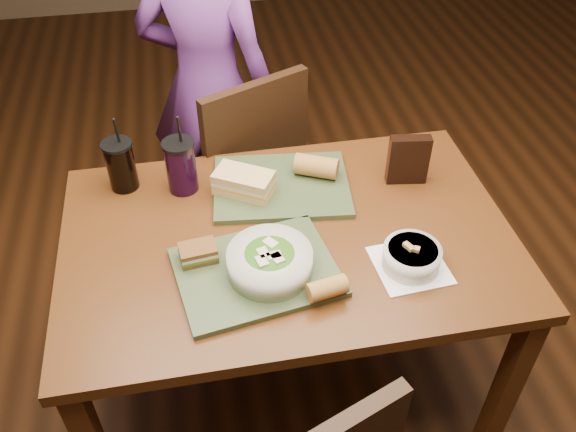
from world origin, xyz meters
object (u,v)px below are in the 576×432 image
(salad_bowl, at_px, (270,261))
(soup_bowl, at_px, (412,257))
(sandwich_near, at_px, (198,253))
(baguette_near, at_px, (327,288))
(tray_far, at_px, (282,186))
(chip_bag, at_px, (408,160))
(chair_far, at_px, (254,168))
(dining_table, at_px, (288,256))
(tray_near, at_px, (257,272))
(cup_berry, at_px, (181,166))
(diner, at_px, (208,86))
(sandwich_far, at_px, (244,183))
(cup_cola, at_px, (121,165))
(baguette_far, at_px, (316,166))

(salad_bowl, bearing_deg, soup_bowl, -5.48)
(sandwich_near, height_order, baguette_near, baguette_near)
(tray_far, xyz_separation_m, chip_bag, (0.40, -0.03, 0.07))
(chair_far, bearing_deg, sandwich_near, -109.51)
(dining_table, distance_m, tray_near, 0.21)
(soup_bowl, height_order, cup_berry, cup_berry)
(dining_table, xyz_separation_m, chair_far, (-0.02, 0.62, -0.13))
(diner, xyz_separation_m, sandwich_far, (0.05, -0.71, 0.06))
(chip_bag, bearing_deg, baguette_near, -121.11)
(tray_near, bearing_deg, chip_bag, 31.04)
(tray_near, height_order, chip_bag, chip_bag)
(cup_cola, bearing_deg, sandwich_near, -61.93)
(tray_far, distance_m, salad_bowl, 0.37)
(sandwich_near, distance_m, chip_bag, 0.72)
(diner, xyz_separation_m, cup_berry, (-0.13, -0.63, 0.10))
(diner, xyz_separation_m, baguette_far, (0.29, -0.66, 0.06))
(baguette_far, xyz_separation_m, cup_cola, (-0.60, 0.08, 0.03))
(diner, bearing_deg, dining_table, 121.86)
(tray_near, bearing_deg, baguette_far, 56.63)
(baguette_far, relative_size, chip_bag, 0.82)
(baguette_far, bearing_deg, diner, 113.59)
(tray_far, height_order, soup_bowl, soup_bowl)
(baguette_near, bearing_deg, soup_bowl, 16.48)
(salad_bowl, distance_m, sandwich_far, 0.34)
(chair_far, distance_m, soup_bowl, 0.90)
(dining_table, distance_m, chair_far, 0.63)
(sandwich_far, bearing_deg, diner, 94.40)
(tray_near, distance_m, salad_bowl, 0.06)
(chair_far, distance_m, salad_bowl, 0.82)
(chair_far, relative_size, chip_bag, 5.80)
(sandwich_far, bearing_deg, tray_near, -91.97)
(dining_table, xyz_separation_m, tray_near, (-0.11, -0.14, 0.10))
(sandwich_near, height_order, chip_bag, chip_bag)
(baguette_far, bearing_deg, cup_cola, 172.70)
(tray_near, relative_size, sandwich_near, 3.94)
(salad_bowl, distance_m, soup_bowl, 0.38)
(tray_near, bearing_deg, chair_far, 82.86)
(tray_far, relative_size, soup_bowl, 2.06)
(tray_far, bearing_deg, baguette_far, 12.43)
(diner, distance_m, chip_bag, 0.92)
(dining_table, xyz_separation_m, sandwich_near, (-0.26, -0.07, 0.13))
(tray_far, relative_size, salad_bowl, 1.84)
(sandwich_far, xyz_separation_m, baguette_far, (0.24, 0.04, -0.00))
(baguette_near, bearing_deg, dining_table, 101.43)
(baguette_near, relative_size, baguette_far, 0.76)
(tray_far, bearing_deg, chip_bag, -4.78)
(sandwich_near, distance_m, sandwich_far, 0.31)
(dining_table, xyz_separation_m, baguette_far, (0.13, 0.24, 0.14))
(tray_near, relative_size, sandwich_far, 2.09)
(cup_cola, xyz_separation_m, cup_berry, (0.18, -0.04, 0.00))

